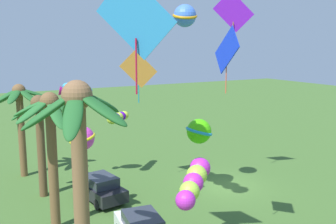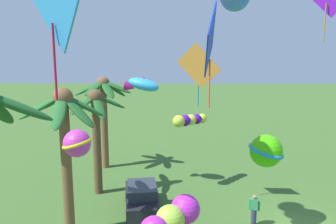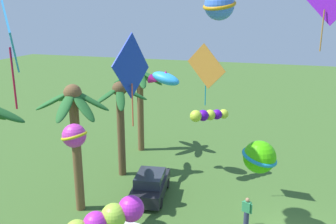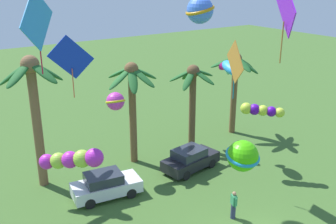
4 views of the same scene
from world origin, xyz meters
name	(u,v)px [view 3 (image 3 of 4)]	position (x,y,z in m)	size (l,w,h in m)	color
palm_tree_1	(75,120)	(-0.55, 11.10, 5.10)	(3.67, 3.63, 6.93)	brown
palm_tree_2	(120,109)	(4.14, 10.75, 4.46)	(3.32, 3.37, 6.23)	brown
palm_tree_3	(140,88)	(8.60, 11.15, 4.91)	(3.82, 4.01, 6.51)	brown
parked_car_0	(150,185)	(1.86, 7.93, 0.75)	(4.11, 2.25, 1.51)	black
spectator_0	(247,212)	(0.42, 2.32, 0.81)	(0.34, 0.52, 1.59)	#2D3351
kite_diamond_0	(206,67)	(2.53, 5.00, 7.61)	(0.87, 2.20, 3.27)	#BC782A
kite_ball_1	(74,136)	(-2.29, 10.09, 4.92)	(1.41, 1.40, 1.11)	#CC36B0
kite_tube_2	(100,222)	(-6.44, 6.67, 3.58)	(2.63, 2.69, 1.33)	#BE28BC
kite_tube_3	(208,115)	(5.29, 5.34, 4.22)	(2.08, 2.14, 0.80)	#BCD736
kite_ball_4	(259,157)	(0.40, 1.90, 3.82)	(1.95, 1.94, 1.55)	#43CB0C
kite_ball_5	(219,5)	(-0.97, 3.82, 10.68)	(1.72, 1.72, 1.22)	#4274EC
kite_diamond_7	(132,68)	(-6.62, 5.29, 8.89)	(1.95, 0.32, 2.73)	#122EBE
kite_fish_9	(164,79)	(5.23, 8.19, 6.36)	(1.38, 2.34, 1.09)	#2EA0F0
kite_diamond_10	(7,25)	(-6.68, 9.33, 10.06)	(2.29, 2.08, 4.23)	#2D8CD2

